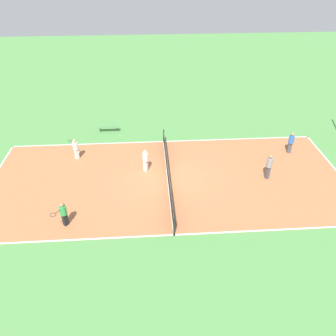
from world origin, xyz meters
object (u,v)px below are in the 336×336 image
Objects in this scene: player_far_green at (63,213)px; tennis_ball_near_net at (32,160)px; player_far_white at (145,159)px; tennis_net at (168,172)px; tennis_ball_right_alley at (83,163)px; bench at (108,127)px; player_near_white at (76,148)px; tennis_ball_left_sideline at (132,163)px; player_baseline_gray at (269,165)px; player_near_blue at (291,141)px.

tennis_ball_near_net is at bearing -111.61° from player_far_green.
tennis_net is at bearing 178.98° from player_far_white.
player_far_green is at bearing -0.42° from tennis_ball_right_alley.
player_near_white is at bearing -116.16° from bench.
player_far_white reaches higher than tennis_ball_right_alley.
tennis_ball_left_sideline is at bearing -67.64° from bench.
player_far_white is at bearing 63.35° from player_baseline_gray.
player_near_blue is at bearing -134.03° from player_near_white.
player_far_white is at bearing -127.11° from tennis_net.
player_near_blue is at bearing -135.01° from player_far_white.
player_near_white is (-6.60, -0.45, 0.01)m from player_far_green.
player_near_blue is at bearing -17.11° from bench.
player_near_blue is 23.36× the size of tennis_ball_near_net.
player_near_white is 1.22m from tennis_ball_right_alley.
tennis_net is at bearing 70.68° from player_baseline_gray.
player_near_blue is (4.06, 13.18, 0.53)m from bench.
player_near_white reaches higher than tennis_ball_near_net.
player_far_green is 7.41m from tennis_ball_near_net.
tennis_net is 5.77× the size of bench.
bench is at bearing -69.29° from player_near_white.
player_near_white is (-2.90, -6.18, 0.33)m from tennis_net.
player_baseline_gray is at bearing 87.57° from tennis_net.
player_far_green is at bearing 140.77° from player_near_white.
player_near_white is (3.82, -1.88, 0.49)m from bench.
player_baseline_gray is at bearing -153.67° from player_far_white.
tennis_net is 6.04× the size of player_far_white.
bench is 13.80m from player_near_blue.
player_far_white is at bearing -62.93° from bench.
player_near_white reaches higher than tennis_ball_left_sideline.
player_baseline_gray is at bearing 60.39° from player_near_blue.
bench reaches higher than tennis_ball_near_net.
tennis_ball_right_alley is (-1.09, -4.28, -0.86)m from player_far_white.
player_far_green is (3.70, -5.73, 0.32)m from tennis_net.
player_baseline_gray is at bearing 75.18° from tennis_ball_left_sideline.
tennis_net is 7.99m from bench.
player_near_blue is at bearing 106.73° from tennis_net.
tennis_ball_right_alley is at bearing 13.41° from player_near_blue.
player_near_blue is 14.60m from tennis_ball_right_alley.
tennis_ball_left_sideline is at bearing -9.11° from player_far_white.
tennis_ball_right_alley is (-5.85, 0.04, -0.81)m from player_far_green.
player_far_white is (5.67, 2.90, 0.53)m from bench.
player_near_white reaches higher than tennis_ball_right_alley.
bench is 6.36m from tennis_ball_near_net.
player_baseline_gray is (0.27, 6.33, 0.48)m from tennis_net.
tennis_ball_near_net is (3.96, -4.96, -0.33)m from bench.
player_near_white is at bearing -146.63° from tennis_ball_right_alley.
player_near_blue is at bearing 89.69° from tennis_ball_near_net.
player_far_green is at bearing -57.13° from tennis_net.
player_baseline_gray is (7.00, 10.63, 0.64)m from bench.
tennis_ball_right_alley is at bearing -92.12° from tennis_ball_left_sideline.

